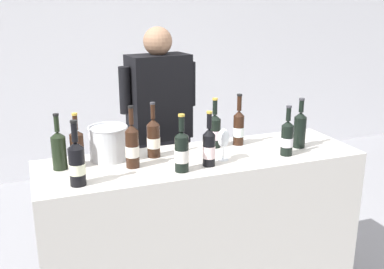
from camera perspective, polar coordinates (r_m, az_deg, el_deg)
name	(u,v)px	position (r m, az deg, el deg)	size (l,w,h in m)	color
wall_back	(114,48)	(5.07, -9.92, 10.85)	(8.00, 0.10, 2.80)	white
counter	(202,230)	(2.90, 1.24, -12.18)	(1.97, 0.60, 0.99)	beige
wine_bottle_0	(215,130)	(2.85, 2.92, 0.55)	(0.08, 0.08, 0.32)	black
wine_bottle_1	(77,147)	(2.59, -14.54, -1.56)	(0.08, 0.08, 0.32)	black
wine_bottle_2	(132,146)	(2.52, -7.68, -1.44)	(0.08, 0.08, 0.36)	black
wine_bottle_3	(300,128)	(2.93, 13.67, 0.77)	(0.08, 0.08, 0.32)	black
wine_bottle_4	(287,138)	(2.76, 12.10, -0.38)	(0.08, 0.08, 0.31)	black
wine_bottle_5	(59,149)	(2.58, -16.73, -1.79)	(0.08, 0.08, 0.32)	black
wine_bottle_6	(209,147)	(2.53, 2.19, -1.60)	(0.07, 0.07, 0.32)	black
wine_bottle_7	(239,127)	(2.91, 6.00, 0.98)	(0.07, 0.07, 0.34)	black
wine_bottle_8	(77,163)	(2.33, -14.57, -3.53)	(0.08, 0.08, 0.34)	black
wine_bottle_9	(182,151)	(2.44, -1.33, -2.12)	(0.08, 0.08, 0.33)	black
wine_bottle_10	(153,138)	(2.68, -4.97, -0.43)	(0.08, 0.08, 0.34)	black
wine_glass	(223,139)	(2.62, 4.05, -0.62)	(0.07, 0.07, 0.19)	silver
ice_bucket	(109,143)	(2.68, -10.66, -1.03)	(0.24, 0.24, 0.20)	silver
person_server	(160,148)	(3.33, -4.13, -1.74)	(0.59, 0.30, 1.73)	black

